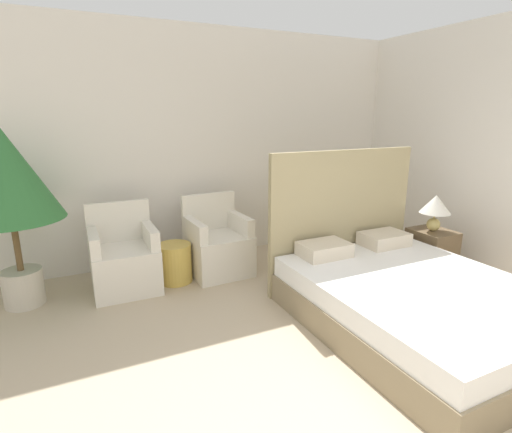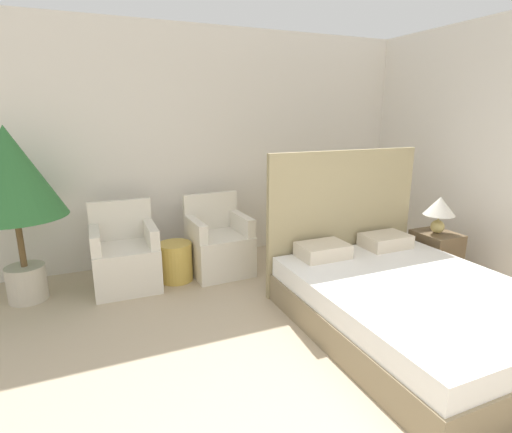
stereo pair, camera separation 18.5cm
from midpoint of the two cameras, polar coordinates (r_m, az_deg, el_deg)
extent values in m
cube|color=silver|center=(5.24, -8.35, 9.88)|extent=(10.00, 0.06, 2.90)
cube|color=#8C7A5B|center=(3.86, 20.78, -13.09)|extent=(1.75, 2.19, 0.28)
cube|color=white|center=(3.76, 21.10, -9.94)|extent=(1.71, 2.14, 0.19)
cube|color=tan|center=(4.42, 11.01, -0.36)|extent=(1.78, 0.06, 1.50)
cube|color=beige|center=(4.07, 8.43, -4.67)|extent=(0.49, 0.35, 0.14)
cube|color=beige|center=(4.54, 16.71, -3.09)|extent=(0.49, 0.35, 0.14)
cube|color=silver|center=(4.58, -19.27, -7.12)|extent=(0.68, 0.65, 0.48)
cube|color=silver|center=(4.71, -20.13, -0.66)|extent=(0.67, 0.07, 0.45)
cube|color=silver|center=(4.45, -23.31, -3.43)|extent=(0.11, 0.58, 0.21)
cube|color=silver|center=(4.50, -16.01, -2.61)|extent=(0.11, 0.58, 0.21)
cube|color=silver|center=(4.79, -6.42, -5.39)|extent=(0.70, 0.67, 0.48)
cube|color=silver|center=(4.92, -7.85, 0.72)|extent=(0.68, 0.09, 0.45)
cube|color=silver|center=(4.59, -9.87, -1.90)|extent=(0.13, 0.58, 0.21)
cube|color=silver|center=(4.79, -3.36, -1.00)|extent=(0.13, 0.58, 0.21)
cylinder|color=beige|center=(4.70, -31.27, -8.64)|extent=(0.37, 0.37, 0.37)
cylinder|color=brown|center=(4.56, -32.00, -3.50)|extent=(0.06, 0.06, 0.52)
cone|color=#2D6B33|center=(4.42, -33.22, 5.15)|extent=(0.96, 0.96, 0.88)
cube|color=brown|center=(5.14, 22.76, -4.70)|extent=(0.41, 0.47, 0.54)
sphere|color=tan|center=(5.03, 23.05, -1.05)|extent=(0.15, 0.15, 0.15)
cylinder|color=tan|center=(5.01, 23.17, 0.12)|extent=(0.02, 0.02, 0.06)
cone|color=silver|center=(4.98, 23.32, 1.63)|extent=(0.34, 0.34, 0.21)
cylinder|color=gold|center=(4.65, -12.66, -6.50)|extent=(0.38, 0.38, 0.44)
camera|label=1|loc=(0.09, -91.21, -0.32)|focal=28.00mm
camera|label=2|loc=(0.09, 88.79, 0.32)|focal=28.00mm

